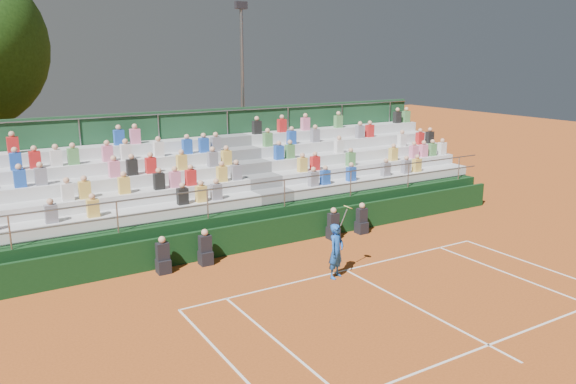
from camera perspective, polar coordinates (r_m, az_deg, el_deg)
ground at (r=17.84m, az=5.89°, el=-7.91°), size 90.00×90.00×0.00m
courtside_wall at (r=20.16m, az=0.44°, el=-3.77°), size 20.00×0.15×1.00m
line_officials at (r=19.28m, az=-1.54°, el=-4.66°), size 8.15×0.40×1.19m
grandstand at (r=22.72m, az=-3.86°, el=-0.28°), size 20.00×5.20×4.40m
tennis_player at (r=16.98m, az=4.93°, el=-5.97°), size 0.89×0.62×2.22m
floodlight_mast at (r=28.46m, az=-4.65°, el=10.98°), size 0.60×0.25×9.09m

